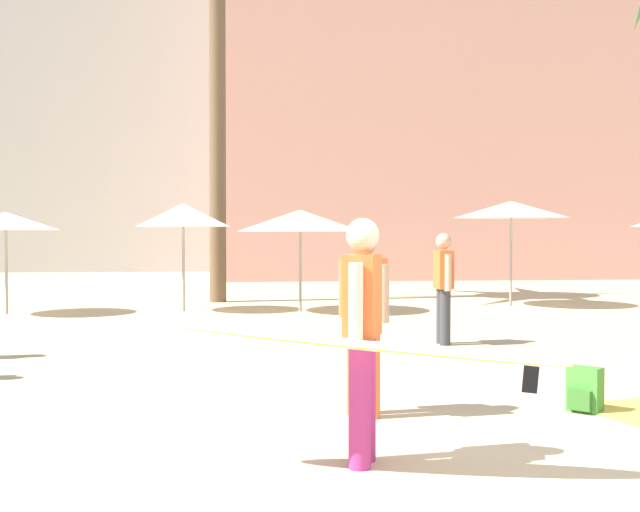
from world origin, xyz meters
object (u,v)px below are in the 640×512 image
at_px(cafe_umbrella_4, 6,221).
at_px(backpack, 584,390).
at_px(cafe_umbrella_3, 511,210).
at_px(person_mid_center, 443,284).
at_px(cafe_umbrella_2, 183,215).
at_px(cafe_umbrella_0, 300,221).
at_px(person_mid_left, 365,336).
at_px(person_near_right, 363,314).

relative_size(cafe_umbrella_4, backpack, 5.20).
relative_size(cafe_umbrella_3, person_mid_center, 1.57).
relative_size(cafe_umbrella_2, backpack, 5.58).
distance_m(cafe_umbrella_2, cafe_umbrella_3, 7.51).
xyz_separation_m(cafe_umbrella_2, cafe_umbrella_4, (-3.62, -0.33, -0.14)).
relative_size(cafe_umbrella_0, person_mid_center, 1.62).
relative_size(cafe_umbrella_3, cafe_umbrella_4, 1.21).
distance_m(cafe_umbrella_3, person_mid_center, 7.22).
bearing_deg(cafe_umbrella_0, cafe_umbrella_3, 10.03).
distance_m(cafe_umbrella_2, backpack, 11.54).
bearing_deg(backpack, person_mid_center, -132.09).
relative_size(cafe_umbrella_3, backpack, 6.29).
height_order(cafe_umbrella_0, person_mid_center, cafe_umbrella_0).
distance_m(person_mid_left, person_near_right, 1.68).
height_order(cafe_umbrella_3, person_near_right, cafe_umbrella_3).
bearing_deg(backpack, cafe_umbrella_0, -123.18).
bearing_deg(cafe_umbrella_2, person_mid_center, -53.89).
bearing_deg(person_mid_left, cafe_umbrella_3, -93.93).
bearing_deg(backpack, person_mid_left, -8.76).
relative_size(person_mid_left, person_near_right, 1.61).
xyz_separation_m(person_mid_left, person_mid_center, (2.22, 6.33, -0.03)).
relative_size(cafe_umbrella_0, person_mid_left, 1.00).
xyz_separation_m(backpack, person_near_right, (-2.08, 0.05, 0.73)).
distance_m(cafe_umbrella_0, person_mid_center, 5.79).
bearing_deg(person_mid_center, cafe_umbrella_2, 125.14).
bearing_deg(cafe_umbrella_4, cafe_umbrella_0, -0.45).
distance_m(cafe_umbrella_2, person_mid_center, 7.29).
bearing_deg(cafe_umbrella_2, backpack, -67.52).
height_order(cafe_umbrella_3, person_mid_left, cafe_umbrella_3).
height_order(cafe_umbrella_2, cafe_umbrella_3, cafe_umbrella_3).
distance_m(cafe_umbrella_0, person_near_right, 10.15).
bearing_deg(person_near_right, backpack, -38.05).
bearing_deg(person_near_right, cafe_umbrella_2, 65.43).
height_order(cafe_umbrella_4, person_near_right, cafe_umbrella_4).
bearing_deg(cafe_umbrella_4, person_mid_center, -34.87).
relative_size(cafe_umbrella_0, cafe_umbrella_2, 1.17).
distance_m(cafe_umbrella_2, cafe_umbrella_4, 3.64).
distance_m(cafe_umbrella_2, person_near_right, 10.78).
bearing_deg(backpack, person_near_right, -44.75).
xyz_separation_m(cafe_umbrella_2, backpack, (4.35, -10.52, -1.88)).
height_order(cafe_umbrella_3, backpack, cafe_umbrella_3).
height_order(cafe_umbrella_0, person_near_right, cafe_umbrella_0).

